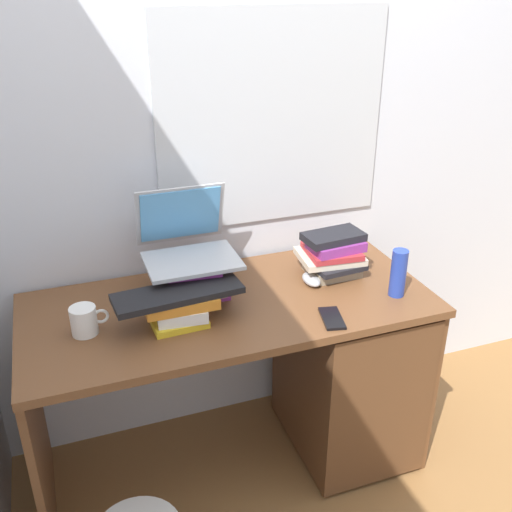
% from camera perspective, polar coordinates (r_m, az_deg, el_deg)
% --- Properties ---
extents(ground_plane, '(6.00, 6.00, 0.00)m').
position_cam_1_polar(ground_plane, '(2.55, -2.22, -19.36)').
color(ground_plane, olive).
extents(wall_back, '(6.00, 0.06, 2.60)m').
position_cam_1_polar(wall_back, '(2.21, -5.70, 12.44)').
color(wall_back, silver).
rests_on(wall_back, ground).
extents(desk, '(1.44, 0.64, 0.76)m').
position_cam_1_polar(desk, '(2.37, 6.43, -10.42)').
color(desk, brown).
rests_on(desk, ground).
extents(book_stack_tall, '(0.25, 0.20, 0.14)m').
position_cam_1_polar(book_stack_tall, '(2.08, -6.12, -2.40)').
color(book_stack_tall, '#8C338C').
rests_on(book_stack_tall, desk).
extents(book_stack_keyboard_riser, '(0.24, 0.18, 0.10)m').
position_cam_1_polar(book_stack_keyboard_riser, '(1.96, -7.44, -5.02)').
color(book_stack_keyboard_riser, yellow).
rests_on(book_stack_keyboard_riser, desk).
extents(book_stack_side, '(0.25, 0.22, 0.17)m').
position_cam_1_polar(book_stack_side, '(2.25, 7.46, 0.16)').
color(book_stack_side, gray).
rests_on(book_stack_side, desk).
extents(laptop, '(0.32, 0.30, 0.24)m').
position_cam_1_polar(laptop, '(2.08, -6.71, 1.47)').
color(laptop, '#B7BABF').
rests_on(laptop, book_stack_tall).
extents(keyboard, '(0.43, 0.17, 0.02)m').
position_cam_1_polar(keyboard, '(1.93, -7.59, -3.63)').
color(keyboard, black).
rests_on(keyboard, book_stack_keyboard_riser).
extents(computer_mouse, '(0.06, 0.10, 0.04)m').
position_cam_1_polar(computer_mouse, '(2.20, 5.40, -2.29)').
color(computer_mouse, '#A5A8AD').
rests_on(computer_mouse, desk).
extents(mug, '(0.12, 0.08, 0.09)m').
position_cam_1_polar(mug, '(1.96, -16.32, -6.03)').
color(mug, white).
rests_on(mug, desk).
extents(water_bottle, '(0.06, 0.06, 0.18)m').
position_cam_1_polar(water_bottle, '(2.14, 13.66, -1.62)').
color(water_bottle, '#263FA5').
rests_on(water_bottle, desk).
extents(cell_phone, '(0.09, 0.15, 0.01)m').
position_cam_1_polar(cell_phone, '(1.99, 7.38, -6.01)').
color(cell_phone, black).
rests_on(cell_phone, desk).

